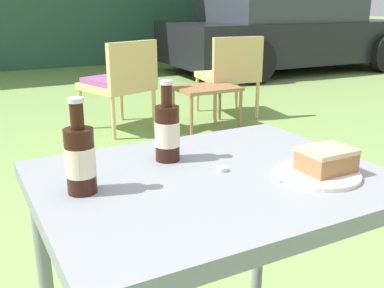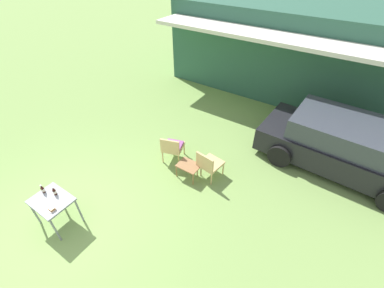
# 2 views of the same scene
# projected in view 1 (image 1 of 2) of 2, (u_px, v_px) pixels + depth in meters

# --- Properties ---
(parked_car) EXTENTS (4.28, 2.23, 1.37)m
(parked_car) POSITION_uv_depth(u_px,v_px,m) (286.00, 31.00, 7.65)
(parked_car) COLOR black
(parked_car) RESTS_ON ground_plane
(wicker_chair_cushioned) EXTENTS (0.66, 0.69, 0.82)m
(wicker_chair_cushioned) POSITION_uv_depth(u_px,v_px,m) (120.00, 80.00, 4.04)
(wicker_chair_cushioned) COLOR tan
(wicker_chair_cushioned) RESTS_ON ground_plane
(wicker_chair_plain) EXTENTS (0.59, 0.62, 0.82)m
(wicker_chair_plain) POSITION_uv_depth(u_px,v_px,m) (230.00, 72.00, 4.53)
(wicker_chair_plain) COLOR tan
(wicker_chair_plain) RESTS_ON ground_plane
(garden_side_table) EXTENTS (0.57, 0.42, 0.39)m
(garden_side_table) POSITION_uv_depth(u_px,v_px,m) (207.00, 91.00, 4.16)
(garden_side_table) COLOR #996B42
(garden_side_table) RESTS_ON ground_plane
(patio_table) EXTENTS (0.81, 0.64, 0.75)m
(patio_table) POSITION_uv_depth(u_px,v_px,m) (211.00, 208.00, 1.10)
(patio_table) COLOR gray
(patio_table) RESTS_ON ground_plane
(cake_on_plate) EXTENTS (0.20, 0.20, 0.07)m
(cake_on_plate) POSITION_uv_depth(u_px,v_px,m) (323.00, 165.00, 1.07)
(cake_on_plate) COLOR silver
(cake_on_plate) RESTS_ON patio_table
(cola_bottle_near) EXTENTS (0.06, 0.06, 0.21)m
(cola_bottle_near) POSITION_uv_depth(u_px,v_px,m) (167.00, 131.00, 1.15)
(cola_bottle_near) COLOR black
(cola_bottle_near) RESTS_ON patio_table
(cola_bottle_far) EXTENTS (0.06, 0.06, 0.21)m
(cola_bottle_far) POSITION_uv_depth(u_px,v_px,m) (80.00, 158.00, 0.95)
(cola_bottle_far) COLOR black
(cola_bottle_far) RESTS_ON patio_table
(fork) EXTENTS (0.16, 0.07, 0.01)m
(fork) POSITION_uv_depth(u_px,v_px,m) (312.00, 179.00, 1.04)
(fork) COLOR silver
(fork) RESTS_ON patio_table
(loose_bottle_cap) EXTENTS (0.03, 0.03, 0.01)m
(loose_bottle_cap) POSITION_uv_depth(u_px,v_px,m) (222.00, 169.00, 1.10)
(loose_bottle_cap) COLOR silver
(loose_bottle_cap) RESTS_ON patio_table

